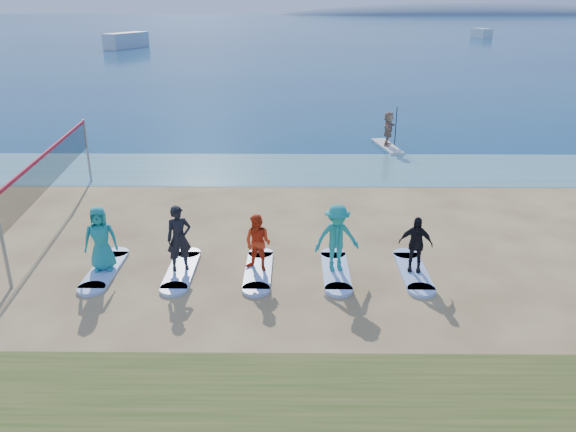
{
  "coord_description": "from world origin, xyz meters",
  "views": [
    {
      "loc": [
        0.99,
        -12.74,
        6.77
      ],
      "look_at": [
        0.85,
        2.0,
        1.1
      ],
      "focal_mm": 35.0,
      "sensor_mm": 36.0,
      "label": 1
    }
  ],
  "objects_px": {
    "volleyball_net": "(52,166)",
    "surfboard_1": "(181,270)",
    "student_1": "(179,238)",
    "boat_offshore_b": "(481,37)",
    "paddleboarder": "(388,129)",
    "student_4": "(416,244)",
    "paddleboard": "(387,146)",
    "surfboard_2": "(258,271)",
    "surfboard_0": "(105,270)",
    "boat_offshore_a": "(127,48)",
    "surfboard_4": "(413,271)",
    "student_0": "(101,239)",
    "student_3": "(337,238)",
    "student_2": "(258,243)",
    "surfboard_3": "(336,271)"
  },
  "relations": [
    {
      "from": "boat_offshore_a",
      "to": "surfboard_4",
      "type": "bearing_deg",
      "value": -48.81
    },
    {
      "from": "surfboard_0",
      "to": "student_1",
      "type": "xyz_separation_m",
      "value": [
        2.06,
        0.0,
        0.93
      ]
    },
    {
      "from": "surfboard_4",
      "to": "surfboard_2",
      "type": "bearing_deg",
      "value": 180.0
    },
    {
      "from": "surfboard_2",
      "to": "surfboard_3",
      "type": "relative_size",
      "value": 1.0
    },
    {
      "from": "volleyball_net",
      "to": "surfboard_2",
      "type": "height_order",
      "value": "volleyball_net"
    },
    {
      "from": "paddleboard",
      "to": "surfboard_2",
      "type": "height_order",
      "value": "paddleboard"
    },
    {
      "from": "volleyball_net",
      "to": "surfboard_1",
      "type": "xyz_separation_m",
      "value": [
        4.63,
        -3.54,
        -1.86
      ]
    },
    {
      "from": "volleyball_net",
      "to": "student_4",
      "type": "xyz_separation_m",
      "value": [
        10.8,
        -3.54,
        -1.06
      ]
    },
    {
      "from": "volleyball_net",
      "to": "student_1",
      "type": "bearing_deg",
      "value": -37.4
    },
    {
      "from": "paddleboard",
      "to": "boat_offshore_b",
      "type": "relative_size",
      "value": 0.55
    },
    {
      "from": "volleyball_net",
      "to": "surfboard_1",
      "type": "height_order",
      "value": "volleyball_net"
    },
    {
      "from": "paddleboard",
      "to": "student_0",
      "type": "bearing_deg",
      "value": -135.64
    },
    {
      "from": "student_4",
      "to": "surfboard_1",
      "type": "bearing_deg",
      "value": -167.39
    },
    {
      "from": "paddleboarder",
      "to": "surfboard_0",
      "type": "distance_m",
      "value": 16.77
    },
    {
      "from": "surfboard_3",
      "to": "surfboard_4",
      "type": "distance_m",
      "value": 2.06
    },
    {
      "from": "student_4",
      "to": "surfboard_2",
      "type": "bearing_deg",
      "value": -167.39
    },
    {
      "from": "surfboard_0",
      "to": "surfboard_4",
      "type": "height_order",
      "value": "same"
    },
    {
      "from": "student_3",
      "to": "student_2",
      "type": "bearing_deg",
      "value": 169.13
    },
    {
      "from": "boat_offshore_a",
      "to": "paddleboarder",
      "type": "bearing_deg",
      "value": -43.65
    },
    {
      "from": "paddleboard",
      "to": "student_0",
      "type": "xyz_separation_m",
      "value": [
        -9.67,
        -13.67,
        0.9
      ]
    },
    {
      "from": "paddleboarder",
      "to": "student_0",
      "type": "height_order",
      "value": "student_0"
    },
    {
      "from": "surfboard_3",
      "to": "surfboard_1",
      "type": "bearing_deg",
      "value": 180.0
    },
    {
      "from": "paddleboard",
      "to": "boat_offshore_a",
      "type": "xyz_separation_m",
      "value": [
        -30.15,
        62.02,
        -0.06
      ]
    },
    {
      "from": "boat_offshore_a",
      "to": "surfboard_1",
      "type": "distance_m",
      "value": 78.97
    },
    {
      "from": "surfboard_1",
      "to": "surfboard_2",
      "type": "relative_size",
      "value": 1.0
    },
    {
      "from": "surfboard_4",
      "to": "surfboard_0",
      "type": "bearing_deg",
      "value": 180.0
    },
    {
      "from": "surfboard_2",
      "to": "student_4",
      "type": "relative_size",
      "value": 1.47
    },
    {
      "from": "surfboard_1",
      "to": "student_1",
      "type": "xyz_separation_m",
      "value": [
        0.0,
        0.0,
        0.93
      ]
    },
    {
      "from": "boat_offshore_b",
      "to": "surfboard_3",
      "type": "distance_m",
      "value": 109.55
    },
    {
      "from": "surfboard_1",
      "to": "student_1",
      "type": "relative_size",
      "value": 1.24
    },
    {
      "from": "paddleboard",
      "to": "boat_offshore_b",
      "type": "height_order",
      "value": "boat_offshore_b"
    },
    {
      "from": "surfboard_2",
      "to": "student_0",
      "type": "bearing_deg",
      "value": 180.0
    },
    {
      "from": "boat_offshore_b",
      "to": "volleyball_net",
      "type": "bearing_deg",
      "value": -123.15
    },
    {
      "from": "paddleboarder",
      "to": "student_3",
      "type": "relative_size",
      "value": 0.9
    },
    {
      "from": "boat_offshore_a",
      "to": "student_1",
      "type": "bearing_deg",
      "value": -53.0
    },
    {
      "from": "paddleboarder",
      "to": "student_2",
      "type": "relative_size",
      "value": 1.07
    },
    {
      "from": "boat_offshore_b",
      "to": "surfboard_0",
      "type": "relative_size",
      "value": 2.47
    },
    {
      "from": "student_1",
      "to": "boat_offshore_b",
      "type": "bearing_deg",
      "value": 47.74
    },
    {
      "from": "boat_offshore_a",
      "to": "student_1",
      "type": "xyz_separation_m",
      "value": [
        22.54,
        -75.68,
        0.97
      ]
    },
    {
      "from": "paddleboarder",
      "to": "boat_offshore_a",
      "type": "relative_size",
      "value": 0.19
    },
    {
      "from": "surfboard_1",
      "to": "student_1",
      "type": "distance_m",
      "value": 0.93
    },
    {
      "from": "surfboard_0",
      "to": "surfboard_1",
      "type": "xyz_separation_m",
      "value": [
        2.06,
        0.0,
        0.0
      ]
    },
    {
      "from": "paddleboard",
      "to": "surfboard_2",
      "type": "bearing_deg",
      "value": -122.47
    },
    {
      "from": "paddleboard",
      "to": "surfboard_4",
      "type": "distance_m",
      "value": 13.74
    },
    {
      "from": "surfboard_3",
      "to": "surfboard_4",
      "type": "xyz_separation_m",
      "value": [
        2.06,
        0.0,
        0.0
      ]
    },
    {
      "from": "volleyball_net",
      "to": "paddleboarder",
      "type": "bearing_deg",
      "value": 39.6
    },
    {
      "from": "paddleboarder",
      "to": "student_4",
      "type": "height_order",
      "value": "paddleboarder"
    },
    {
      "from": "volleyball_net",
      "to": "surfboard_4",
      "type": "height_order",
      "value": "volleyball_net"
    },
    {
      "from": "surfboard_2",
      "to": "student_3",
      "type": "distance_m",
      "value": 2.27
    },
    {
      "from": "boat_offshore_a",
      "to": "student_2",
      "type": "height_order",
      "value": "student_2"
    }
  ]
}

